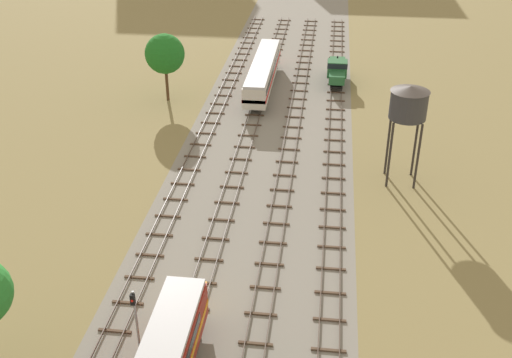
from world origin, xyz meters
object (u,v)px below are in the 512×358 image
diesel_railcar_left_mid (263,71)px  signal_post_nearest (136,317)px  shunter_loco_centre_midfar (337,69)px  water_tower (409,104)px

diesel_railcar_left_mid → signal_post_nearest: (-2.49, -50.15, 0.95)m
shunter_loco_centre_midfar → water_tower: (6.56, -27.26, 6.31)m
diesel_railcar_left_mid → signal_post_nearest: bearing=-92.8°
water_tower → signal_post_nearest: (-19.03, -26.61, -4.77)m
diesel_railcar_left_mid → water_tower: size_ratio=2.03×
diesel_railcar_left_mid → water_tower: bearing=-54.9°
shunter_loco_centre_midfar → diesel_railcar_left_mid: bearing=-159.6°
shunter_loco_centre_midfar → water_tower: 28.74m
shunter_loco_centre_midfar → water_tower: size_ratio=0.84×
water_tower → signal_post_nearest: 33.06m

